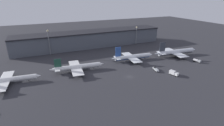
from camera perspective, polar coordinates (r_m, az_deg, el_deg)
The scene contains 11 objects.
ground at distance 129.27m, azimuth 5.71°, elevation -4.49°, with size 600.00×600.00×0.00m, color #2D2D33.
terminal_building at distance 205.41m, azimuth -6.79°, elevation 7.89°, with size 168.71×25.33×17.82m.
airplane_0 at distance 136.74m, azimuth -31.22°, elevation -4.81°, with size 43.28×32.48×11.69m.
airplane_1 at distance 139.66m, azimuth -11.24°, elevation -1.32°, with size 42.97×32.21×11.77m.
airplane_2 at distance 160.88m, azimuth 6.68°, elevation 2.01°, with size 42.26×29.80×13.93m.
airplane_3 at distance 183.03m, azimuth 20.10°, elevation 3.40°, with size 48.03×31.04×14.93m.
service_vehicle_0 at distance 138.09m, azimuth 19.45°, elevation -3.06°, with size 4.20×7.22×3.46m.
service_vehicle_1 at distance 173.13m, azimuth 26.00°, elevation 0.73°, with size 3.64×6.75×2.64m.
service_vehicle_3 at distance 142.45m, azimuth 14.09°, elevation -2.00°, with size 3.59×7.77×2.60m.
lamp_post_0 at distance 182.91m, azimuth -19.99°, elevation 7.34°, with size 1.80×1.80×25.00m.
lamp_post_1 at distance 214.33m, azimuth 7.99°, elevation 9.74°, with size 1.80×1.80×21.34m.
Camera 1 is at (-58.89, -100.58, 55.91)m, focal length 28.00 mm.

